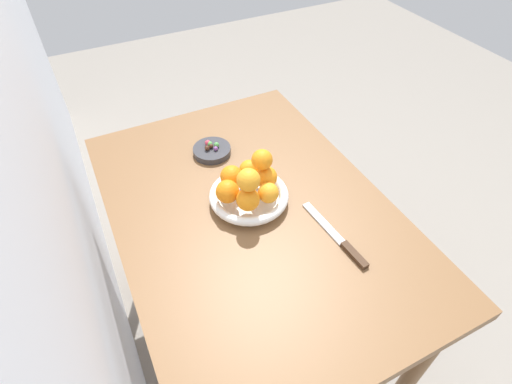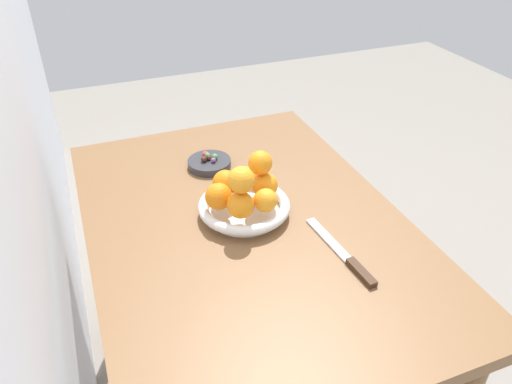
{
  "view_description": "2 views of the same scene",
  "coord_description": "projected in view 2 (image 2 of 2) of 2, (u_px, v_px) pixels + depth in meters",
  "views": [
    {
      "loc": [
        -0.71,
        0.34,
        1.58
      ],
      "look_at": [
        0.0,
        -0.01,
        0.8
      ],
      "focal_mm": 28.0,
      "sensor_mm": 36.0,
      "label": 1
    },
    {
      "loc": [
        -0.93,
        0.34,
        1.49
      ],
      "look_at": [
        0.02,
        -0.03,
        0.81
      ],
      "focal_mm": 35.0,
      "sensor_mm": 36.0,
      "label": 2
    }
  ],
  "objects": [
    {
      "name": "candy_ball_1",
      "position": [
        207.0,
        156.0,
        1.45
      ],
      "size": [
        0.02,
        0.02,
        0.02
      ],
      "primitive_type": "sphere",
      "color": "#4C9947",
      "rests_on": "candy_dish"
    },
    {
      "name": "candy_dish",
      "position": [
        209.0,
        163.0,
        1.45
      ],
      "size": [
        0.13,
        0.13,
        0.02
      ],
      "primitive_type": "cylinder",
      "color": "#333338",
      "rests_on": "dining_table"
    },
    {
      "name": "candy_ball_2",
      "position": [
        205.0,
        155.0,
        1.45
      ],
      "size": [
        0.02,
        0.02,
        0.02
      ],
      "primitive_type": "sphere",
      "color": "#C6384C",
      "rests_on": "candy_dish"
    },
    {
      "name": "orange_5",
      "position": [
        265.0,
        185.0,
        1.24
      ],
      "size": [
        0.06,
        0.06,
        0.06
      ],
      "primitive_type": "sphere",
      "color": "orange",
      "rests_on": "fruit_bowl"
    },
    {
      "name": "candy_ball_0",
      "position": [
        204.0,
        159.0,
        1.43
      ],
      "size": [
        0.02,
        0.02,
        0.02
      ],
      "primitive_type": "sphere",
      "color": "#472819",
      "rests_on": "candy_dish"
    },
    {
      "name": "candy_ball_5",
      "position": [
        209.0,
        158.0,
        1.44
      ],
      "size": [
        0.01,
        0.01,
        0.01
      ],
      "primitive_type": "sphere",
      "color": "#472819",
      "rests_on": "candy_dish"
    },
    {
      "name": "orange_2",
      "position": [
        219.0,
        196.0,
        1.2
      ],
      "size": [
        0.07,
        0.07,
        0.07
      ],
      "primitive_type": "sphere",
      "color": "orange",
      "rests_on": "fruit_bowl"
    },
    {
      "name": "orange_7",
      "position": [
        241.0,
        180.0,
        1.14
      ],
      "size": [
        0.06,
        0.06,
        0.06
      ],
      "primitive_type": "sphere",
      "color": "orange",
      "rests_on": "orange_3"
    },
    {
      "name": "knife",
      "position": [
        345.0,
        256.0,
        1.12
      ],
      "size": [
        0.26,
        0.04,
        0.01
      ],
      "color": "#3F2819",
      "rests_on": "dining_table"
    },
    {
      "name": "orange_3",
      "position": [
        241.0,
        205.0,
        1.17
      ],
      "size": [
        0.06,
        0.06,
        0.06
      ],
      "primitive_type": "sphere",
      "color": "orange",
      "rests_on": "fruit_bowl"
    },
    {
      "name": "dining_table",
      "position": [
        247.0,
        248.0,
        1.28
      ],
      "size": [
        1.1,
        0.76,
        0.74
      ],
      "color": "brown",
      "rests_on": "ground_plane"
    },
    {
      "name": "orange_4",
      "position": [
        265.0,
        200.0,
        1.19
      ],
      "size": [
        0.06,
        0.06,
        0.06
      ],
      "primitive_type": "sphere",
      "color": "orange",
      "rests_on": "fruit_bowl"
    },
    {
      "name": "orange_1",
      "position": [
        225.0,
        183.0,
        1.25
      ],
      "size": [
        0.07,
        0.07,
        0.07
      ],
      "primitive_type": "sphere",
      "color": "orange",
      "rests_on": "fruit_bowl"
    },
    {
      "name": "fruit_bowl",
      "position": [
        244.0,
        207.0,
        1.25
      ],
      "size": [
        0.23,
        0.23,
        0.04
      ],
      "color": "white",
      "rests_on": "dining_table"
    },
    {
      "name": "candy_ball_4",
      "position": [
        215.0,
        157.0,
        1.44
      ],
      "size": [
        0.02,
        0.02,
        0.02
      ],
      "primitive_type": "sphere",
      "color": "#4C9947",
      "rests_on": "candy_dish"
    },
    {
      "name": "candy_ball_3",
      "position": [
        215.0,
        160.0,
        1.43
      ],
      "size": [
        0.01,
        0.01,
        0.01
      ],
      "primitive_type": "sphere",
      "color": "#8C4C99",
      "rests_on": "candy_dish"
    },
    {
      "name": "orange_6",
      "position": [
        260.0,
        163.0,
        1.21
      ],
      "size": [
        0.06,
        0.06,
        0.06
      ],
      "primitive_type": "sphere",
      "color": "orange",
      "rests_on": "orange_5"
    },
    {
      "name": "orange_0",
      "position": [
        247.0,
        178.0,
        1.27
      ],
      "size": [
        0.06,
        0.06,
        0.06
      ],
      "primitive_type": "sphere",
      "color": "orange",
      "rests_on": "fruit_bowl"
    }
  ]
}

